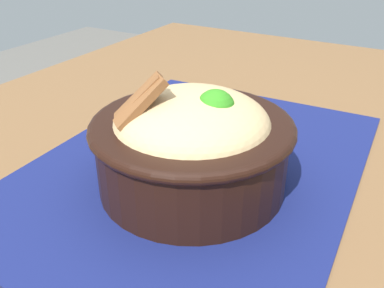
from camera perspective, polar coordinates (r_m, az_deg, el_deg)
name	(u,v)px	position (r m, az deg, el deg)	size (l,w,h in m)	color
table	(184,221)	(0.51, -1.07, -10.44)	(1.34, 0.87, 0.76)	brown
placemat	(197,165)	(0.50, 0.72, -2.89)	(0.48, 0.35, 0.00)	#11194C
bowl	(192,141)	(0.43, 0.01, 0.40)	(0.21, 0.21, 0.13)	black
fork	(237,128)	(0.58, 6.11, 2.21)	(0.03, 0.13, 0.00)	#B8B8B8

